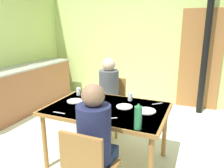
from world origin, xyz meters
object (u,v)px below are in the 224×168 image
Objects in this scene: chair_far_diner at (112,101)px; water_bottle_green_near at (138,117)px; kitchen_counter at (21,90)px; person_near_diner at (95,132)px; dining_table at (107,113)px; serving_bowl_center at (89,95)px; person_far_diner at (108,87)px.

water_bottle_green_near is (0.78, -1.22, 0.36)m from chair_far_diner.
kitchen_counter is 2.91m from person_near_diner.
chair_far_diner is 3.39× the size of water_bottle_green_near.
dining_table is 0.89m from chair_far_diner.
person_near_diner reaches higher than serving_bowl_center.
person_far_diner reaches higher than kitchen_counter.
kitchen_counter is at bearing -1.24° from chair_far_diner.
dining_table is (2.25, -0.87, 0.22)m from kitchen_counter.
water_bottle_green_near reaches higher than dining_table.
kitchen_counter reaches higher than serving_bowl_center.
person_far_diner is 0.43m from serving_bowl_center.
person_far_diner reaches higher than serving_bowl_center.
person_far_diner is 3.00× the size of water_bottle_green_near.
water_bottle_green_near is at bearing -24.77° from kitchen_counter.
person_near_diner is at bearing -74.87° from dining_table.
kitchen_counter is 1.98m from serving_bowl_center.
person_near_diner is 1.12m from serving_bowl_center.
kitchen_counter is 10.09× the size of water_bottle_green_near.
dining_table is 0.75m from person_far_diner.
water_bottle_green_near is (0.78, -1.09, 0.07)m from person_far_diner.
person_far_diner is at bearing 112.35° from dining_table.
person_near_diner and person_far_diner have the same top height.
serving_bowl_center is (-0.39, 0.27, 0.10)m from dining_table.
person_far_diner is at bearing 125.52° from water_bottle_green_near.
dining_table is 0.66m from water_bottle_green_near.
person_far_diner is at bearing -5.19° from kitchen_counter.
person_near_diner reaches higher than kitchen_counter.
kitchen_counter is 2.42m from dining_table.
person_near_diner reaches higher than dining_table.
dining_table is 0.72m from person_near_diner.
dining_table is at bearing 105.13° from person_near_diner.
kitchen_counter is at bearing 155.23° from water_bottle_green_near.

